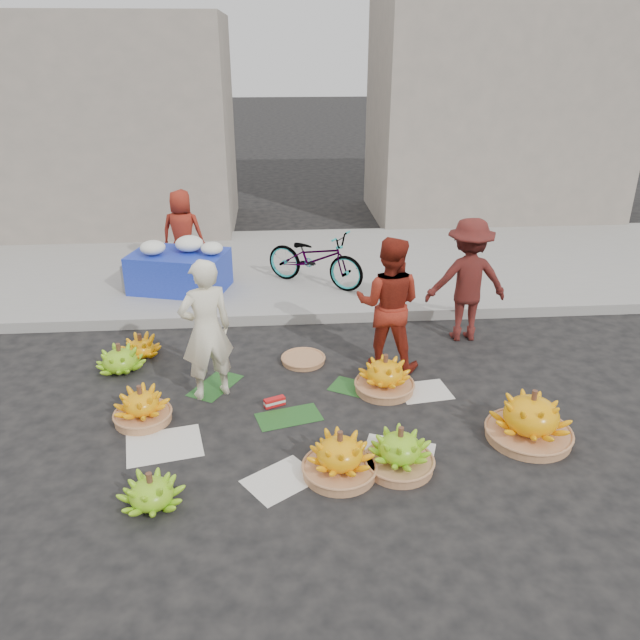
{
  "coord_description": "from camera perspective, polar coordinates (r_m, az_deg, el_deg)",
  "views": [
    {
      "loc": [
        -0.19,
        -5.63,
        3.52
      ],
      "look_at": [
        0.28,
        0.65,
        0.7
      ],
      "focal_mm": 35.0,
      "sensor_mm": 36.0,
      "label": 1
    }
  ],
  "objects": [
    {
      "name": "ground",
      "position": [
        6.64,
        -2.05,
        -7.9
      ],
      "size": [
        80.0,
        80.0,
        0.0
      ],
      "primitive_type": "plane",
      "color": "black",
      "rests_on": "ground"
    },
    {
      "name": "curb",
      "position": [
        8.55,
        -2.69,
        0.36
      ],
      "size": [
        40.0,
        0.25,
        0.15
      ],
      "primitive_type": "cube",
      "color": "gray",
      "rests_on": "ground"
    },
    {
      "name": "banana_bunch_3",
      "position": [
        5.72,
        7.3,
        -11.8
      ],
      "size": [
        0.65,
        0.65,
        0.43
      ],
      "rotation": [
        0.0,
        0.0,
        0.25
      ],
      "color": "#A36A44",
      "rests_on": "ground"
    },
    {
      "name": "banana_bunch_5",
      "position": [
        6.86,
        5.95,
        -5.06
      ],
      "size": [
        0.69,
        0.69,
        0.44
      ],
      "rotation": [
        0.0,
        0.0,
        -0.27
      ],
      "color": "#A36A44",
      "rests_on": "ground"
    },
    {
      "name": "flower_table",
      "position": [
        9.48,
        -12.69,
        4.61
      ],
      "size": [
        1.54,
        1.18,
        0.79
      ],
      "rotation": [
        0.0,
        0.0,
        -0.27
      ],
      "color": "#1B2EB0",
      "rests_on": "sidewalk"
    },
    {
      "name": "sidewalk",
      "position": [
        10.51,
        -3.07,
        4.89
      ],
      "size": [
        40.0,
        4.0,
        0.12
      ],
      "primitive_type": "cube",
      "color": "gray",
      "rests_on": "ground"
    },
    {
      "name": "banana_bunch_6",
      "position": [
        7.6,
        -17.83,
        -3.42
      ],
      "size": [
        0.63,
        0.63,
        0.35
      ],
      "rotation": [
        0.0,
        0.0,
        0.16
      ],
      "color": "#67B519",
      "rests_on": "ground"
    },
    {
      "name": "incense_stack",
      "position": [
        6.63,
        -4.17,
        -7.48
      ],
      "size": [
        0.23,
        0.15,
        0.09
      ],
      "primitive_type": "cube",
      "rotation": [
        0.0,
        0.0,
        0.39
      ],
      "color": "red",
      "rests_on": "ground"
    },
    {
      "name": "grey_bucket",
      "position": [
        9.64,
        -16.72,
        3.64
      ],
      "size": [
        0.34,
        0.34,
        0.38
      ],
      "primitive_type": "cylinder",
      "color": "slate",
      "rests_on": "sidewalk"
    },
    {
      "name": "vendor_cream",
      "position": [
        6.59,
        -10.37,
        -0.91
      ],
      "size": [
        0.67,
        0.56,
        1.55
      ],
      "primitive_type": "imported",
      "rotation": [
        0.0,
        0.0,
        3.54
      ],
      "color": "white",
      "rests_on": "ground"
    },
    {
      "name": "bicycle",
      "position": [
        9.41,
        -0.46,
        5.68
      ],
      "size": [
        1.34,
        1.66,
        0.85
      ],
      "primitive_type": "imported",
      "rotation": [
        0.0,
        0.0,
        1.0
      ],
      "color": "gray",
      "rests_on": "sidewalk"
    },
    {
      "name": "flower_vendor",
      "position": [
        10.07,
        -12.45,
        7.83
      ],
      "size": [
        0.71,
        0.51,
        1.34
      ],
      "primitive_type": "imported",
      "rotation": [
        0.0,
        0.0,
        3.01
      ],
      "color": "maroon",
      "rests_on": "sidewalk"
    },
    {
      "name": "building_left",
      "position": [
        13.47,
        -21.63,
        16.06
      ],
      "size": [
        6.0,
        3.0,
        4.0
      ],
      "primitive_type": "cube",
      "color": "gray",
      "rests_on": "sidewalk"
    },
    {
      "name": "basket_spare",
      "position": [
        7.49,
        -1.54,
        -3.65
      ],
      "size": [
        0.58,
        0.58,
        0.06
      ],
      "primitive_type": "cylinder",
      "rotation": [
        0.0,
        0.0,
        -0.15
      ],
      "color": "#A36A44",
      "rests_on": "ground"
    },
    {
      "name": "banana_bunch_7",
      "position": [
        7.89,
        -16.08,
        -2.37
      ],
      "size": [
        0.52,
        0.52,
        0.3
      ],
      "rotation": [
        0.0,
        0.0,
        0.17
      ],
      "color": "#FFAF0C",
      "rests_on": "ground"
    },
    {
      "name": "vendor_red",
      "position": [
        7.12,
        6.27,
        1.45
      ],
      "size": [
        0.92,
        0.81,
        1.58
      ],
      "primitive_type": "imported",
      "rotation": [
        0.0,
        0.0,
        2.82
      ],
      "color": "maroon",
      "rests_on": "ground"
    },
    {
      "name": "banana_bunch_1",
      "position": [
        5.49,
        -15.18,
        -14.91
      ],
      "size": [
        0.65,
        0.65,
        0.32
      ],
      "rotation": [
        0.0,
        0.0,
        0.35
      ],
      "color": "#67B519",
      "rests_on": "ground"
    },
    {
      "name": "man_striped",
      "position": [
        8.02,
        13.32,
        3.56
      ],
      "size": [
        1.02,
        0.59,
        1.58
      ],
      "primitive_type": "imported",
      "rotation": [
        0.0,
        0.0,
        3.14
      ],
      "color": "maroon",
      "rests_on": "ground"
    },
    {
      "name": "building_right",
      "position": [
        14.17,
        15.91,
        19.16
      ],
      "size": [
        5.0,
        3.0,
        5.0
      ],
      "primitive_type": "cube",
      "color": "gray",
      "rests_on": "sidewalk"
    },
    {
      "name": "banana_bunch_4",
      "position": [
        6.35,
        18.73,
        -8.43
      ],
      "size": [
        0.87,
        0.87,
        0.53
      ],
      "rotation": [
        0.0,
        0.0,
        -0.21
      ],
      "color": "#A36A44",
      "rests_on": "ground"
    },
    {
      "name": "banana_bunch_2",
      "position": [
        5.6,
        1.81,
        -12.35
      ],
      "size": [
        0.75,
        0.75,
        0.45
      ],
      "rotation": [
        0.0,
        0.0,
        0.41
      ],
      "color": "#A36A44",
      "rests_on": "ground"
    },
    {
      "name": "banana_bunch_0",
      "position": [
        6.57,
        -15.99,
        -7.61
      ],
      "size": [
        0.6,
        0.6,
        0.4
      ],
      "rotation": [
        0.0,
        0.0,
        -0.29
      ],
      "color": "#A36A44",
      "rests_on": "ground"
    },
    {
      "name": "newspaper_scatter",
      "position": [
        5.98,
        -1.71,
        -11.94
      ],
      "size": [
        3.2,
        1.8,
        0.0
      ],
      "primitive_type": null,
      "color": "silver",
      "rests_on": "ground"
    },
    {
      "name": "banana_leaves",
      "position": [
        6.81,
        -2.97,
        -7.01
      ],
      "size": [
        2.0,
        1.0,
        0.0
      ],
      "primitive_type": null,
      "color": "#184A18",
      "rests_on": "ground"
    }
  ]
}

